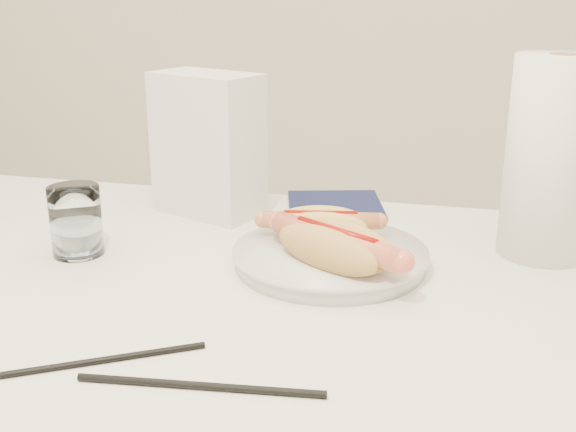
% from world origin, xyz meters
% --- Properties ---
extents(table, '(1.20, 0.80, 0.75)m').
position_xyz_m(table, '(0.00, 0.00, 0.69)').
color(table, white).
rests_on(table, ground).
extents(plate, '(0.30, 0.30, 0.02)m').
position_xyz_m(plate, '(0.12, 0.11, 0.76)').
color(plate, silver).
rests_on(plate, table).
extents(hotdog_left, '(0.15, 0.08, 0.04)m').
position_xyz_m(hotdog_left, '(0.10, 0.15, 0.79)').
color(hotdog_left, '#E9C45D').
rests_on(hotdog_left, plate).
extents(hotdog_right, '(0.18, 0.14, 0.05)m').
position_xyz_m(hotdog_right, '(0.14, 0.07, 0.79)').
color(hotdog_right, tan).
rests_on(hotdog_right, plate).
extents(water_glass, '(0.07, 0.07, 0.09)m').
position_xyz_m(water_glass, '(-0.21, 0.07, 0.80)').
color(water_glass, silver).
rests_on(water_glass, table).
extents(chopstick_near, '(0.18, 0.11, 0.01)m').
position_xyz_m(chopstick_near, '(-0.05, -0.18, 0.75)').
color(chopstick_near, black).
rests_on(chopstick_near, table).
extents(chopstick_far, '(0.23, 0.03, 0.01)m').
position_xyz_m(chopstick_far, '(0.06, -0.20, 0.75)').
color(chopstick_far, black).
rests_on(chopstick_far, table).
extents(napkin_box, '(0.18, 0.14, 0.22)m').
position_xyz_m(napkin_box, '(-0.10, 0.28, 0.86)').
color(napkin_box, silver).
rests_on(napkin_box, table).
extents(navy_napkin, '(0.18, 0.18, 0.01)m').
position_xyz_m(navy_napkin, '(0.09, 0.35, 0.75)').
color(navy_napkin, '#13193D').
rests_on(navy_napkin, table).
extents(paper_towel_roll, '(0.13, 0.13, 0.26)m').
position_xyz_m(paper_towel_roll, '(0.39, 0.22, 0.88)').
color(paper_towel_roll, white).
rests_on(paper_towel_roll, table).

